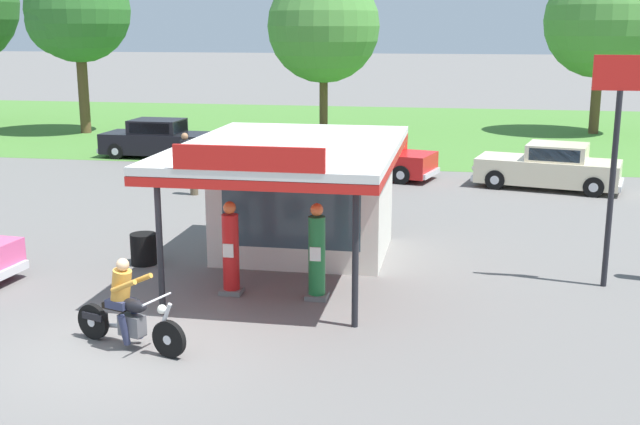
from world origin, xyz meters
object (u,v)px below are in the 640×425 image
Objects in this scene: bystander_admiring_sedan at (185,157)px; spare_tire_stack at (144,249)px; gas_pump_nearside at (231,252)px; parked_car_back_row_centre at (549,168)px; gas_pump_offside at (317,256)px; roadside_pole_sign at (617,132)px; parked_car_back_row_centre_left at (161,140)px; motorcycle_with_rider at (127,311)px; parked_car_back_row_centre_right at (367,158)px; bystander_standing_back_lot at (193,169)px.

bystander_admiring_sedan reaches higher than spare_tire_stack.
bystander_admiring_sedan is at bearing 113.99° from gas_pump_nearside.
gas_pump_nearside is 0.38× the size of parked_car_back_row_centre.
gas_pump_offside is 0.41× the size of roadside_pole_sign.
parked_car_back_row_centre_left is 15.82m from parked_car_back_row_centre.
bystander_admiring_sedan is 15.64m from roadside_pole_sign.
motorcycle_with_rider reaches higher than parked_car_back_row_centre_right.
roadside_pole_sign reaches higher than bystander_admiring_sedan.
motorcycle_with_rider is at bearing -70.48° from spare_tire_stack.
parked_car_back_row_centre_right is 13.49m from roadside_pole_sign.
gas_pump_nearside reaches higher than spare_tire_stack.
parked_car_back_row_centre_right is (-0.60, 13.43, -0.20)m from gas_pump_offside.
parked_car_back_row_centre_right is 3.29× the size of bystander_standing_back_lot.
parked_car_back_row_centre is 14.71m from spare_tire_stack.
roadside_pole_sign is at bearing 13.72° from gas_pump_nearside.
motorcycle_with_rider is at bearing -97.32° from parked_car_back_row_centre_right.
bystander_admiring_sedan is at bearing -60.69° from parked_car_back_row_centre_left.
bystander_standing_back_lot reaches higher than parked_car_back_row_centre.
motorcycle_with_rider is 0.44× the size of parked_car_back_row_centre_left.
bystander_admiring_sedan is 9.63m from spare_tire_stack.
parked_car_back_row_centre_right is at bearing 72.31° from spare_tire_stack.
gas_pump_nearside is 1.19× the size of bystander_standing_back_lot.
gas_pump_nearside is 0.98× the size of gas_pump_offside.
parked_car_back_row_centre is 2.87× the size of bystander_admiring_sedan.
bystander_standing_back_lot reaches higher than parked_car_back_row_centre_left.
parked_car_back_row_centre is at bearing 46.81° from spare_tire_stack.
parked_car_back_row_centre_right is 9.47m from parked_car_back_row_centre_left.
gas_pump_offside is at bearing 48.00° from motorcycle_with_rider.
bystander_standing_back_lot reaches higher than spare_tire_stack.
gas_pump_offside reaches higher than bystander_admiring_sedan.
parked_car_back_row_centre is 3.13× the size of bystander_standing_back_lot.
motorcycle_with_rider reaches higher than parked_car_back_row_centre.
parked_car_back_row_centre_right is at bearing 84.97° from gas_pump_nearside.
gas_pump_offside is 4.06m from motorcycle_with_rider.
parked_car_back_row_centre_right is (2.11, 16.45, 0.04)m from motorcycle_with_rider.
parked_car_back_row_centre is (5.70, 12.36, -0.20)m from gas_pump_offside.
parked_car_back_row_centre is 10.81m from roadside_pole_sign.
gas_pump_offside is 0.88× the size of motorcycle_with_rider.
roadside_pole_sign reaches higher than parked_car_back_row_centre_left.
gas_pump_offside is at bearing -87.44° from parked_car_back_row_centre_right.
parked_car_back_row_centre_left is at bearing 137.04° from roadside_pole_sign.
gas_pump_offside is 0.37× the size of parked_car_back_row_centre_right.
bystander_standing_back_lot is (-5.17, -4.22, 0.16)m from parked_car_back_row_centre_right.
spare_tire_stack is at bearing 159.44° from gas_pump_offside.
parked_car_back_row_centre_right is 1.12× the size of roadside_pole_sign.
roadside_pole_sign is at bearing -42.96° from parked_car_back_row_centre_left.
parked_car_back_row_centre_right is 6.39m from parked_car_back_row_centre.
spare_tire_stack is at bearing 109.52° from motorcycle_with_rider.
parked_car_back_row_centre_right is 6.55m from bystander_admiring_sedan.
bystander_admiring_sedan is 2.47× the size of spare_tire_stack.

